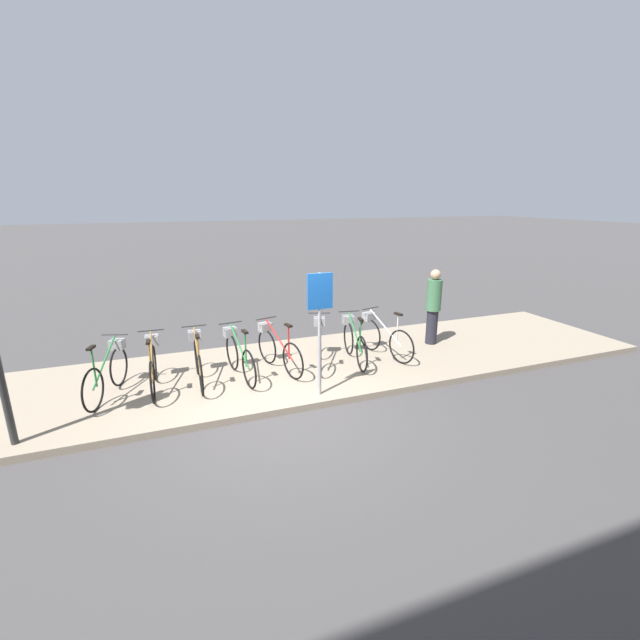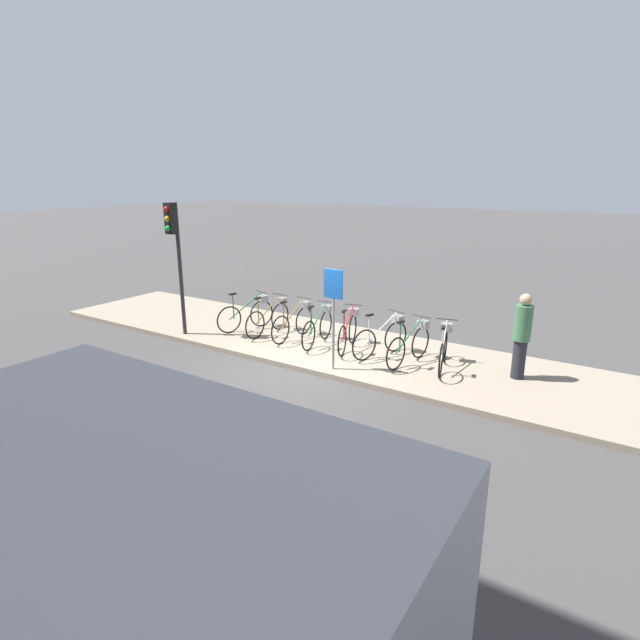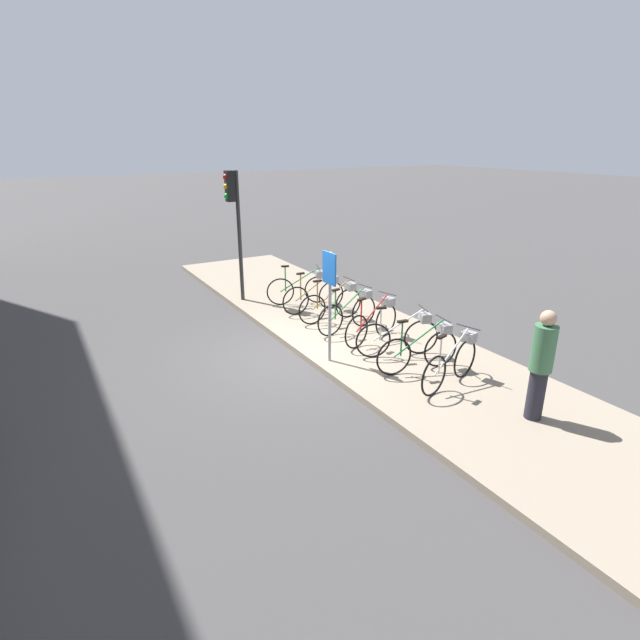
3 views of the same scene
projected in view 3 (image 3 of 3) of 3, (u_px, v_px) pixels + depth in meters
The scene contains 13 objects.
ground_plane at pixel (299, 356), 10.27m from camera, with size 120.00×120.00×0.00m, color #423F3F.
sidewalk at pixel (366, 338), 11.05m from camera, with size 17.01×3.37×0.12m.
parked_bicycle_0 at pixel (303, 287), 13.01m from camera, with size 0.67×1.64×1.05m.
parked_bicycle_1 at pixel (317, 294), 12.43m from camera, with size 0.46×1.72×1.05m.
parked_bicycle_2 at pixel (334, 302), 11.80m from camera, with size 0.46×1.72×1.05m.
parked_bicycle_3 at pixel (351, 311), 11.18m from camera, with size 0.46×1.70×1.05m.
parked_bicycle_4 at pixel (374, 321), 10.59m from camera, with size 0.60×1.66×1.05m.
parked_bicycle_5 at pixel (402, 334), 9.85m from camera, with size 0.69×1.63×1.05m.
parked_bicycle_6 at pixel (422, 348), 9.22m from camera, with size 0.46×1.70×1.05m.
parked_bicycle_7 at pixel (453, 360), 8.68m from camera, with size 0.57×1.67×1.05m.
pedestrian at pixel (541, 363), 7.46m from camera, with size 0.34×0.34×1.76m.
traffic_light at pixel (234, 209), 12.63m from camera, with size 0.24×0.40×3.36m.
sign_post at pixel (330, 288), 9.27m from camera, with size 0.44×0.07×2.15m.
Camera 3 is at (8.32, -4.39, 4.20)m, focal length 28.00 mm.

